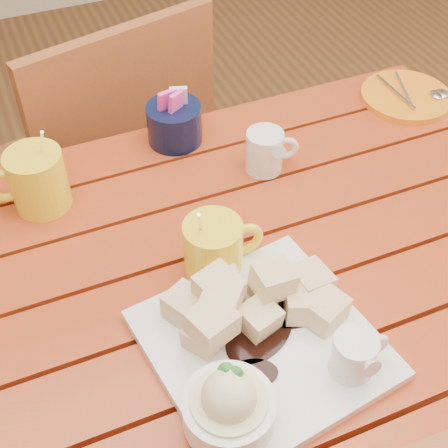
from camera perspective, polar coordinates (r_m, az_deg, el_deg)
name	(u,v)px	position (r m, az deg, el deg)	size (l,w,h in m)	color
table	(216,323)	(1.01, -0.75, -9.06)	(1.20, 0.79, 0.75)	maroon
dessert_plate	(256,346)	(0.82, 2.94, -11.08)	(0.32, 0.32, 0.11)	white
coffee_mug_left	(36,180)	(1.04, -16.81, 3.91)	(0.13, 0.09, 0.15)	yellow
coffee_mug_right	(215,248)	(0.90, -0.83, -2.23)	(0.12, 0.09, 0.14)	yellow
cream_pitcher	(266,150)	(1.08, 3.85, 6.74)	(0.09, 0.08, 0.08)	white
sugar_caddy	(174,123)	(1.15, -4.56, 9.23)	(0.10, 0.10, 0.11)	black
orange_saucer	(407,96)	(1.32, 16.38, 11.16)	(0.18, 0.18, 0.02)	orange
chair_far	(113,163)	(1.53, -10.08, 5.49)	(0.51, 0.51, 0.89)	brown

